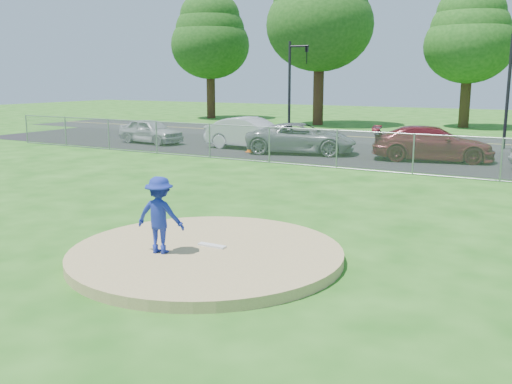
% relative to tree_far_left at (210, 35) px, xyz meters
% --- Properties ---
extents(ground, '(120.00, 120.00, 0.00)m').
position_rel_tree_far_left_xyz_m(ground, '(22.00, -23.00, -7.06)').
color(ground, '#1B5512').
rests_on(ground, ground).
extents(pitchers_mound, '(5.40, 5.40, 0.20)m').
position_rel_tree_far_left_xyz_m(pitchers_mound, '(22.00, -33.00, -6.96)').
color(pitchers_mound, tan).
rests_on(pitchers_mound, ground).
extents(pitching_rubber, '(0.60, 0.15, 0.04)m').
position_rel_tree_far_left_xyz_m(pitching_rubber, '(22.00, -32.80, -6.84)').
color(pitching_rubber, white).
rests_on(pitching_rubber, pitchers_mound).
extents(chain_link_fence, '(40.00, 0.06, 1.50)m').
position_rel_tree_far_left_xyz_m(chain_link_fence, '(22.00, -21.00, -6.31)').
color(chain_link_fence, gray).
rests_on(chain_link_fence, ground).
extents(parking_lot, '(50.00, 8.00, 0.01)m').
position_rel_tree_far_left_xyz_m(parking_lot, '(22.00, -16.50, -7.05)').
color(parking_lot, black).
rests_on(parking_lot, ground).
extents(street, '(60.00, 7.00, 0.01)m').
position_rel_tree_far_left_xyz_m(street, '(22.00, -9.00, -7.06)').
color(street, '#232326').
rests_on(street, ground).
extents(tree_far_left, '(6.72, 6.72, 10.74)m').
position_rel_tree_far_left_xyz_m(tree_far_left, '(0.00, 0.00, 0.00)').
color(tree_far_left, '#371F14').
rests_on(tree_far_left, ground).
extents(tree_left, '(7.84, 7.84, 12.53)m').
position_rel_tree_far_left_xyz_m(tree_left, '(11.00, -2.00, 1.18)').
color(tree_left, '#362013').
rests_on(tree_left, ground).
extents(tree_center, '(6.16, 6.16, 9.84)m').
position_rel_tree_far_left_xyz_m(tree_center, '(21.00, 1.00, -0.59)').
color(tree_center, '#372714').
rests_on(tree_center, ground).
extents(traffic_signal_left, '(1.28, 0.20, 5.60)m').
position_rel_tree_far_left_xyz_m(traffic_signal_left, '(13.24, -11.00, -3.70)').
color(traffic_signal_left, black).
rests_on(traffic_signal_left, ground).
extents(pitcher, '(1.05, 0.73, 1.49)m').
position_rel_tree_far_left_xyz_m(pitcher, '(21.35, -33.60, -6.12)').
color(pitcher, navy).
rests_on(pitcher, pitchers_mound).
extents(traffic_cone, '(0.34, 0.34, 0.66)m').
position_rel_tree_far_left_xyz_m(traffic_cone, '(14.59, -18.43, -6.72)').
color(traffic_cone, '#EC600C').
rests_on(traffic_cone, parking_lot).
extents(parked_car_silver, '(4.04, 2.02, 1.32)m').
position_rel_tree_far_left_xyz_m(parked_car_silver, '(8.02, -17.83, -6.39)').
color(parked_car_silver, '#B4B4B9').
rests_on(parked_car_silver, parking_lot).
extents(parked_car_white, '(4.77, 1.75, 1.56)m').
position_rel_tree_far_left_xyz_m(parked_car_white, '(14.03, -17.30, -6.27)').
color(parked_car_white, silver).
rests_on(parked_car_white, parking_lot).
extents(parked_car_gray, '(5.55, 3.64, 1.42)m').
position_rel_tree_far_left_xyz_m(parked_car_gray, '(16.89, -17.61, -6.34)').
color(parked_car_gray, slate).
rests_on(parked_car_gray, parking_lot).
extents(parked_car_darkred, '(5.41, 3.22, 1.47)m').
position_rel_tree_far_left_xyz_m(parked_car_darkred, '(22.80, -17.04, -6.31)').
color(parked_car_darkred, maroon).
rests_on(parked_car_darkred, parking_lot).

